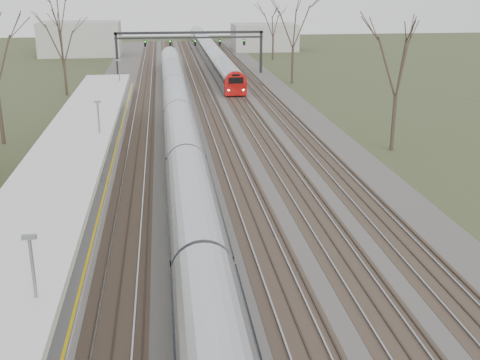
% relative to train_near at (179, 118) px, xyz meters
% --- Properties ---
extents(track_bed, '(24.00, 160.00, 0.22)m').
position_rel_train_near_xyz_m(track_bed, '(2.76, 5.55, -1.42)').
color(track_bed, '#474442').
rests_on(track_bed, ground).
extents(platform, '(3.50, 69.00, 1.00)m').
position_rel_train_near_xyz_m(platform, '(-6.55, -11.95, -0.98)').
color(platform, '#9E9B93').
rests_on(platform, ground).
extents(canopy, '(4.10, 50.00, 3.11)m').
position_rel_train_near_xyz_m(canopy, '(-6.55, -16.47, 2.45)').
color(canopy, slate).
rests_on(canopy, platform).
extents(signal_gantry, '(21.00, 0.59, 6.08)m').
position_rel_train_near_xyz_m(signal_gantry, '(2.79, 35.53, 3.43)').
color(signal_gantry, black).
rests_on(signal_gantry, ground).
extents(tree_east_far, '(5.00, 5.00, 10.30)m').
position_rel_train_near_xyz_m(tree_east_far, '(16.50, -7.45, 5.81)').
color(tree_east_far, '#2D231C').
rests_on(tree_east_far, ground).
extents(train_near, '(2.62, 90.21, 3.05)m').
position_rel_train_near_xyz_m(train_near, '(0.00, 0.00, 0.00)').
color(train_near, '#B2B6BD').
rests_on(train_near, ground).
extents(train_far, '(2.62, 75.21, 3.05)m').
position_rel_train_near_xyz_m(train_far, '(7.00, 53.82, 0.00)').
color(train_far, '#B2B6BD').
rests_on(train_far, ground).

